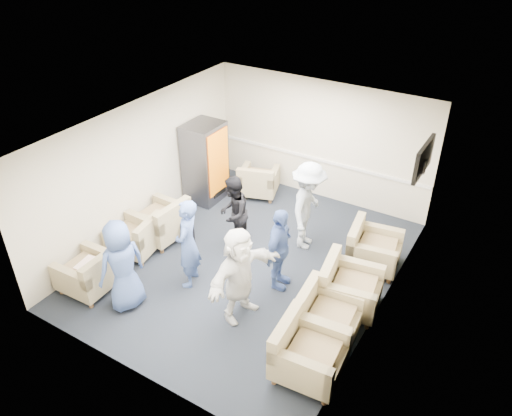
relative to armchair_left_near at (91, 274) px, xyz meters
The scene contains 25 objects.
floor 2.84m from the armchair_left_near, 46.38° to the left, with size 6.00×6.00×0.00m, color black.
ceiling 3.67m from the armchair_left_near, 46.38° to the left, with size 6.00×6.00×0.00m, color white.
back_wall 5.49m from the armchair_left_near, 68.92° to the left, with size 5.00×0.02×2.70m, color beige.
front_wall 2.39m from the armchair_left_near, 26.34° to the right, with size 5.00×0.02×2.70m, color beige.
left_wall 2.34m from the armchair_left_near, 105.30° to the left, with size 0.02×6.00×2.70m, color beige.
right_wall 4.99m from the armchair_left_near, 24.65° to the left, with size 0.02×6.00×2.70m, color beige.
chair_rail 5.41m from the armchair_left_near, 68.84° to the left, with size 4.98×0.04×0.06m, color silver.
tv 6.07m from the armchair_left_near, 41.23° to the left, with size 0.10×1.00×0.58m.
armchair_left_near is the anchor object (origin of this frame).
armchair_left_mid 1.23m from the armchair_left_near, 93.16° to the left, with size 0.97×0.97×0.67m.
armchair_left_far 1.84m from the armchair_left_near, 88.96° to the left, with size 0.98×0.98×0.74m.
armchair_right_near 3.99m from the armchair_left_near, ahead, with size 1.00×1.00×0.74m.
armchair_right_midnear 4.05m from the armchair_left_near, 15.91° to the left, with size 0.97×0.97×0.72m.
armchair_right_midfar 4.38m from the armchair_left_near, 25.82° to the left, with size 1.06×1.06×0.74m.
armchair_right_far 5.02m from the armchair_left_near, 39.02° to the left, with size 1.02×1.02×0.72m.
armchair_corner 4.37m from the armchair_left_near, 79.60° to the left, with size 1.06×1.06×0.67m.
vending_machine 3.65m from the armchair_left_near, 92.39° to the left, with size 0.73×0.85×1.80m.
backpack 2.06m from the armchair_left_near, 75.74° to the left, with size 0.36×0.31×0.51m.
pillow 0.17m from the armchair_left_near, behind, with size 0.41×0.31×0.12m, color white.
person_front_left 0.92m from the armchair_left_near, ahead, with size 0.80×0.52×1.64m, color #405A9A.
person_mid_left 1.77m from the armchair_left_near, 38.14° to the left, with size 0.61×0.40×1.68m, color #405A9A.
person_back_left 2.78m from the armchair_left_near, 59.24° to the left, with size 0.74×0.57×1.52m, color black.
person_back_right 4.09m from the armchair_left_near, 50.21° to the left, with size 1.16×0.67×1.79m, color silver.
person_mid_right 3.28m from the armchair_left_near, 33.30° to the left, with size 0.91×0.38×1.56m, color #405A9A.
person_front_right 2.70m from the armchair_left_near, 18.26° to the left, with size 1.54×0.49×1.66m, color white.
Camera 1 is at (3.96, -6.28, 5.86)m, focal length 35.00 mm.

